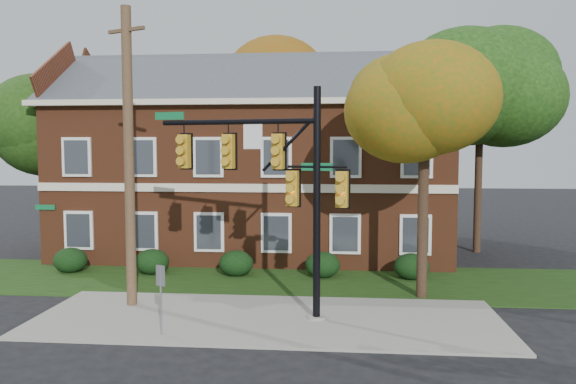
# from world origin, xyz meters

# --- Properties ---
(ground) EXTENTS (120.00, 120.00, 0.00)m
(ground) POSITION_xyz_m (0.00, 0.00, 0.00)
(ground) COLOR black
(ground) RESTS_ON ground
(sidewalk) EXTENTS (14.00, 5.00, 0.08)m
(sidewalk) POSITION_xyz_m (0.00, 1.00, 0.04)
(sidewalk) COLOR gray
(sidewalk) RESTS_ON ground
(grass_strip) EXTENTS (30.00, 6.00, 0.04)m
(grass_strip) POSITION_xyz_m (0.00, 6.00, 0.02)
(grass_strip) COLOR #193811
(grass_strip) RESTS_ON ground
(apartment_building) EXTENTS (18.80, 8.80, 9.74)m
(apartment_building) POSITION_xyz_m (-2.00, 11.95, 4.99)
(apartment_building) COLOR brown
(apartment_building) RESTS_ON ground
(hedge_far_left) EXTENTS (1.40, 1.26, 1.05)m
(hedge_far_left) POSITION_xyz_m (-9.00, 6.70, 0.53)
(hedge_far_left) COLOR black
(hedge_far_left) RESTS_ON ground
(hedge_left) EXTENTS (1.40, 1.26, 1.05)m
(hedge_left) POSITION_xyz_m (-5.50, 6.70, 0.53)
(hedge_left) COLOR black
(hedge_left) RESTS_ON ground
(hedge_center) EXTENTS (1.40, 1.26, 1.05)m
(hedge_center) POSITION_xyz_m (-2.00, 6.70, 0.53)
(hedge_center) COLOR black
(hedge_center) RESTS_ON ground
(hedge_right) EXTENTS (1.40, 1.26, 1.05)m
(hedge_right) POSITION_xyz_m (1.50, 6.70, 0.53)
(hedge_right) COLOR black
(hedge_right) RESTS_ON ground
(hedge_far_right) EXTENTS (1.40, 1.26, 1.05)m
(hedge_far_right) POSITION_xyz_m (5.00, 6.70, 0.53)
(hedge_far_right) COLOR black
(hedge_far_right) RESTS_ON ground
(tree_near_right) EXTENTS (4.50, 4.25, 8.58)m
(tree_near_right) POSITION_xyz_m (5.22, 3.87, 6.67)
(tree_near_right) COLOR black
(tree_near_right) RESTS_ON ground
(tree_left_rear) EXTENTS (5.40, 5.10, 8.88)m
(tree_left_rear) POSITION_xyz_m (-11.73, 10.84, 6.68)
(tree_left_rear) COLOR black
(tree_left_rear) RESTS_ON ground
(tree_right_rear) EXTENTS (6.30, 5.95, 10.62)m
(tree_right_rear) POSITION_xyz_m (9.31, 12.81, 8.12)
(tree_right_rear) COLOR black
(tree_right_rear) RESTS_ON ground
(tree_far_rear) EXTENTS (6.84, 6.46, 11.52)m
(tree_far_rear) POSITION_xyz_m (-0.66, 19.79, 8.84)
(tree_far_rear) COLOR black
(tree_far_rear) RESTS_ON ground
(traffic_signal) EXTENTS (6.15, 1.36, 6.96)m
(traffic_signal) POSITION_xyz_m (0.25, 1.25, 4.32)
(traffic_signal) COLOR gray
(traffic_signal) RESTS_ON ground
(utility_pole) EXTENTS (1.41, 0.71, 9.63)m
(utility_pole) POSITION_xyz_m (-4.58, 2.00, 4.88)
(utility_pole) COLOR #503525
(utility_pole) RESTS_ON ground
(sign_post) EXTENTS (0.28, 0.15, 2.00)m
(sign_post) POSITION_xyz_m (-2.68, -0.83, 1.36)
(sign_post) COLOR slate
(sign_post) RESTS_ON ground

